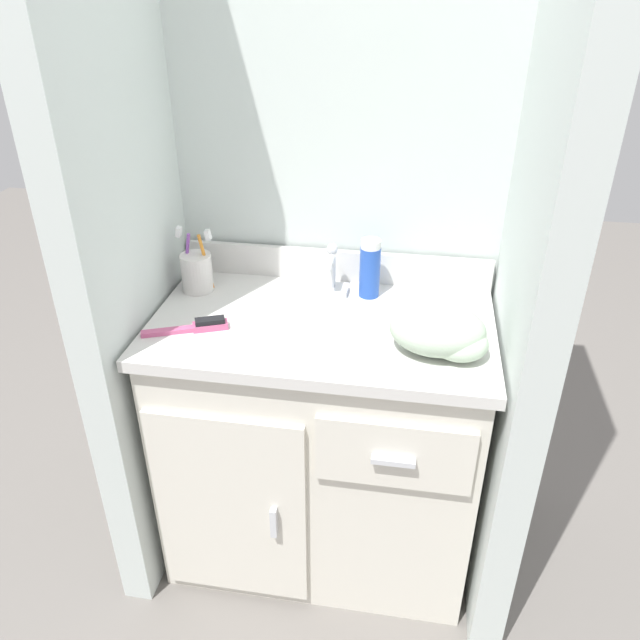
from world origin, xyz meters
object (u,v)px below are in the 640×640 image
toothbrush_cup (197,272)px  hand_towel (442,332)px  hairbrush (197,326)px  shaving_cream_can (370,268)px

toothbrush_cup → hand_towel: size_ratio=0.78×
toothbrush_cup → hairbrush: toothbrush_cup is taller
hairbrush → hand_towel: size_ratio=0.90×
hairbrush → hand_towel: 0.58m
toothbrush_cup → hand_towel: bearing=-17.2°
hairbrush → hand_towel: hand_towel is taller
shaving_cream_can → hand_towel: 0.31m
toothbrush_cup → hand_towel: toothbrush_cup is taller
toothbrush_cup → hairbrush: 0.22m
toothbrush_cup → hairbrush: (0.07, -0.21, -0.04)m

